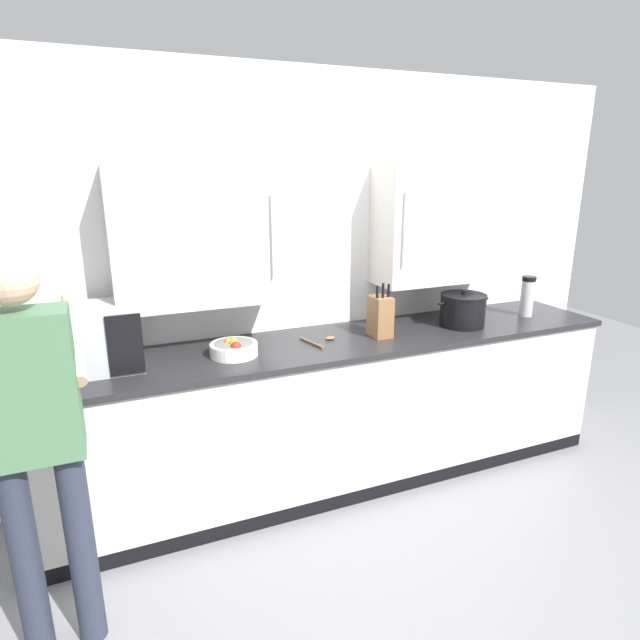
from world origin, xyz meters
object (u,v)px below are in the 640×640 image
Objects in this scene: stock_pot at (463,310)px; fruit_bowl at (234,348)px; microwave_oven at (72,341)px; knife_block at (380,316)px; person_figure at (33,428)px; thermos_flask at (527,296)px; wooden_spoon at (321,340)px.

stock_pot is 1.49× the size of fruit_bowl.
stock_pot is at bearing -2.07° from microwave_oven.
stock_pot is 0.60m from knife_block.
stock_pot is 0.23× the size of person_figure.
fruit_bowl is at bearing 179.33° from stock_pot.
person_figure is (-0.92, -0.66, 0.02)m from fruit_bowl.
person_figure is (-1.83, -0.65, -0.06)m from knife_block.
knife_block is 1.29× the size of fruit_bowl.
fruit_bowl is at bearing 179.56° from knife_block.
stock_pot is at bearing -0.67° from fruit_bowl.
knife_block reaches higher than thermos_flask.
stock_pot reaches higher than fruit_bowl.
fruit_bowl is 0.16× the size of person_figure.
person_figure reaches higher than wooden_spoon.
wooden_spoon is at bearing 173.71° from knife_block.
knife_block reaches higher than stock_pot.
microwave_oven is 2.87m from thermos_flask.
microwave_oven is 2.89× the size of fruit_bowl.
wooden_spoon is at bearing 176.96° from stock_pot.
knife_block is at bearing -2.43° from microwave_oven.
stock_pot reaches higher than wooden_spoon.
person_figure is (-2.44, -0.64, -0.04)m from stock_pot.
thermos_flask is at bearing 2.26° from stock_pot.
stock_pot is (-0.56, -0.02, -0.04)m from thermos_flask.
knife_block is 0.91m from fruit_bowl.
microwave_oven is at bearing 80.00° from person_figure.
thermos_flask is 1.07× the size of fruit_bowl.
person_figure is at bearing -165.33° from stock_pot.
microwave_oven is 1.71m from knife_block.
microwave_oven is 2.72× the size of thermos_flask.
thermos_flask is at bearing 12.43° from person_figure.
fruit_bowl reaches higher than wooden_spoon.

